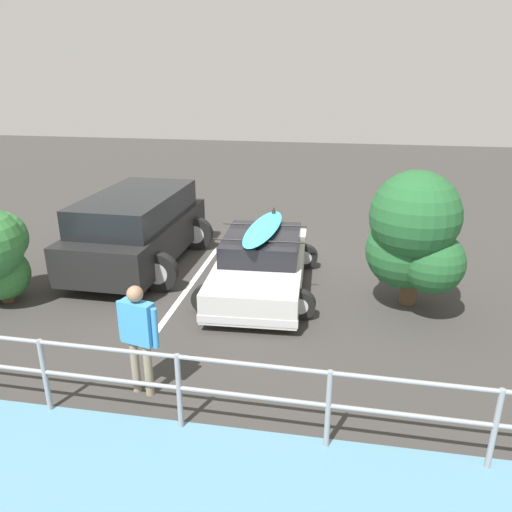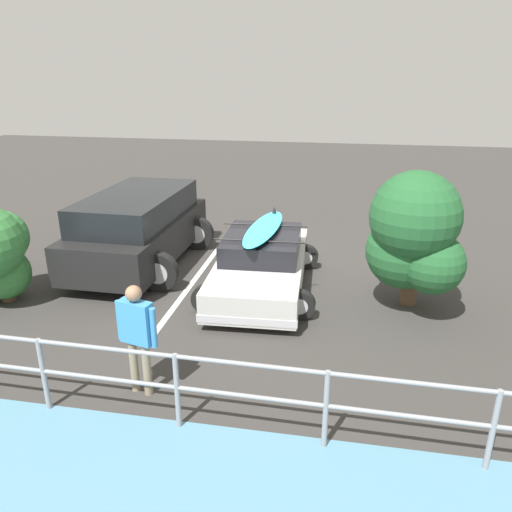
{
  "view_description": "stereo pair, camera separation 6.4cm",
  "coord_description": "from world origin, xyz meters",
  "px_view_note": "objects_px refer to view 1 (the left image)",
  "views": [
    {
      "loc": [
        -1.75,
        10.04,
        4.37
      ],
      "look_at": [
        -0.18,
        1.09,
        0.95
      ],
      "focal_mm": 35.0,
      "sensor_mm": 36.0,
      "label": 1
    },
    {
      "loc": [
        -1.82,
        10.03,
        4.37
      ],
      "look_at": [
        -0.18,
        1.09,
        0.95
      ],
      "focal_mm": 35.0,
      "sensor_mm": 36.0,
      "label": 2
    }
  ],
  "objects_px": {
    "person_bystander": "(138,331)",
    "bush_near_left": "(412,240)",
    "sedan_car": "(261,263)",
    "suv_car": "(138,228)"
  },
  "relations": [
    {
      "from": "sedan_car",
      "to": "bush_near_left",
      "type": "distance_m",
      "value": 3.06
    },
    {
      "from": "suv_car",
      "to": "sedan_car",
      "type": "bearing_deg",
      "value": 164.94
    },
    {
      "from": "sedan_car",
      "to": "person_bystander",
      "type": "relative_size",
      "value": 2.5
    },
    {
      "from": "person_bystander",
      "to": "sedan_car",
      "type": "bearing_deg",
      "value": -105.18
    },
    {
      "from": "person_bystander",
      "to": "bush_near_left",
      "type": "xyz_separation_m",
      "value": [
        -3.99,
        -3.51,
        0.37
      ]
    },
    {
      "from": "suv_car",
      "to": "bush_near_left",
      "type": "distance_m",
      "value": 6.11
    },
    {
      "from": "suv_car",
      "to": "bush_near_left",
      "type": "height_order",
      "value": "bush_near_left"
    },
    {
      "from": "sedan_car",
      "to": "bush_near_left",
      "type": "xyz_separation_m",
      "value": [
        -2.92,
        0.42,
        0.81
      ]
    },
    {
      "from": "sedan_car",
      "to": "bush_near_left",
      "type": "relative_size",
      "value": 1.52
    },
    {
      "from": "suv_car",
      "to": "bush_near_left",
      "type": "bearing_deg",
      "value": 168.29
    }
  ]
}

